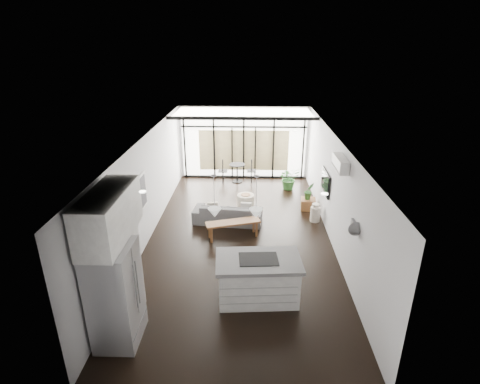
# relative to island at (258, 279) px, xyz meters

# --- Properties ---
(floor) EXTENTS (5.00, 10.00, 0.00)m
(floor) POSITION_rel_island_xyz_m (-0.47, 2.61, -0.48)
(floor) COLOR black
(floor) RESTS_ON ground
(ceiling) EXTENTS (5.00, 10.00, 0.00)m
(ceiling) POSITION_rel_island_xyz_m (-0.47, 2.61, 2.32)
(ceiling) COLOR white
(ceiling) RESTS_ON ground
(wall_left) EXTENTS (0.02, 10.00, 2.80)m
(wall_left) POSITION_rel_island_xyz_m (-2.97, 2.61, 0.92)
(wall_left) COLOR silver
(wall_left) RESTS_ON ground
(wall_right) EXTENTS (0.02, 10.00, 2.80)m
(wall_right) POSITION_rel_island_xyz_m (2.03, 2.61, 0.92)
(wall_right) COLOR silver
(wall_right) RESTS_ON ground
(wall_back) EXTENTS (5.00, 0.02, 2.80)m
(wall_back) POSITION_rel_island_xyz_m (-0.47, 7.61, 0.92)
(wall_back) COLOR silver
(wall_back) RESTS_ON ground
(wall_front) EXTENTS (5.00, 0.02, 2.80)m
(wall_front) POSITION_rel_island_xyz_m (-0.47, -2.39, 0.92)
(wall_front) COLOR silver
(wall_front) RESTS_ON ground
(glazing) EXTENTS (5.00, 0.20, 2.80)m
(glazing) POSITION_rel_island_xyz_m (-0.47, 7.49, 0.92)
(glazing) COLOR black
(glazing) RESTS_ON ground
(skylight) EXTENTS (4.70, 1.90, 0.06)m
(skylight) POSITION_rel_island_xyz_m (-0.47, 6.61, 2.29)
(skylight) COLOR white
(skylight) RESTS_ON ceiling
(neighbour_building) EXTENTS (3.50, 0.02, 1.60)m
(neighbour_building) POSITION_rel_island_xyz_m (-0.47, 7.56, 0.62)
(neighbour_building) COLOR beige
(neighbour_building) RESTS_ON ground
(island) EXTENTS (1.82, 1.16, 0.96)m
(island) POSITION_rel_island_xyz_m (0.00, 0.00, 0.00)
(island) COLOR white
(island) RESTS_ON floor
(cooktop) EXTENTS (0.83, 0.59, 0.01)m
(cooktop) POSITION_rel_island_xyz_m (-0.00, 0.00, 0.48)
(cooktop) COLOR black
(cooktop) RESTS_ON island
(fridge) EXTENTS (0.74, 0.93, 1.91)m
(fridge) POSITION_rel_island_xyz_m (-2.54, -1.24, 0.48)
(fridge) COLOR #96969B
(fridge) RESTS_ON floor
(appliance_column) EXTENTS (0.64, 0.67, 2.49)m
(appliance_column) POSITION_rel_island_xyz_m (-2.68, -0.54, 0.77)
(appliance_column) COLOR white
(appliance_column) RESTS_ON floor
(upper_cabinets) EXTENTS (0.62, 1.75, 0.86)m
(upper_cabinets) POSITION_rel_island_xyz_m (-2.59, -0.89, 1.87)
(upper_cabinets) COLOR white
(upper_cabinets) RESTS_ON wall_left
(pendant_left) EXTENTS (0.26, 0.26, 0.18)m
(pendant_left) POSITION_rel_island_xyz_m (-0.87, -0.04, 1.54)
(pendant_left) COLOR white
(pendant_left) RESTS_ON ceiling
(pendant_right) EXTENTS (0.26, 0.26, 0.18)m
(pendant_right) POSITION_rel_island_xyz_m (-0.07, -0.04, 1.54)
(pendant_right) COLOR white
(pendant_right) RESTS_ON ceiling
(sofa) EXTENTS (2.10, 0.81, 0.80)m
(sofa) POSITION_rel_island_xyz_m (-0.86, 3.56, -0.08)
(sofa) COLOR #4C4C4E
(sofa) RESTS_ON floor
(console_bench) EXTENTS (1.55, 0.79, 0.48)m
(console_bench) POSITION_rel_island_xyz_m (-0.65, 2.63, -0.24)
(console_bench) COLOR brown
(console_bench) RESTS_ON floor
(pouf) EXTENTS (0.67, 0.67, 0.44)m
(pouf) POSITION_rel_island_xyz_m (-0.34, 4.64, -0.26)
(pouf) COLOR beige
(pouf) RESTS_ON floor
(crate) EXTENTS (0.51, 0.51, 0.35)m
(crate) POSITION_rel_island_xyz_m (1.69, 4.58, -0.30)
(crate) COLOR brown
(crate) RESTS_ON floor
(plant_tall) EXTENTS (0.95, 1.01, 0.65)m
(plant_tall) POSITION_rel_island_xyz_m (1.22, 6.33, -0.15)
(plant_tall) COLOR #2D6228
(plant_tall) RESTS_ON floor
(plant_crate) EXTENTS (0.47, 0.64, 0.25)m
(plant_crate) POSITION_rel_island_xyz_m (1.69, 4.58, -0.00)
(plant_crate) COLOR #2D6228
(plant_crate) RESTS_ON crate
(milk_can) EXTENTS (0.32, 0.32, 0.58)m
(milk_can) POSITION_rel_island_xyz_m (1.78, 3.70, -0.19)
(milk_can) COLOR beige
(milk_can) RESTS_ON floor
(bistro_set) EXTENTS (1.62, 0.70, 0.77)m
(bistro_set) POSITION_rel_island_xyz_m (-0.71, 7.01, -0.10)
(bistro_set) COLOR black
(bistro_set) RESTS_ON floor
(tv) EXTENTS (0.05, 1.10, 0.65)m
(tv) POSITION_rel_island_xyz_m (1.99, 3.61, 0.82)
(tv) COLOR black
(tv) RESTS_ON wall_right
(ac_unit) EXTENTS (0.22, 0.90, 0.30)m
(ac_unit) POSITION_rel_island_xyz_m (1.91, 1.81, 1.97)
(ac_unit) COLOR white
(ac_unit) RESTS_ON wall_right
(framed_art) EXTENTS (0.04, 0.70, 0.90)m
(framed_art) POSITION_rel_island_xyz_m (-2.94, 2.11, 1.07)
(framed_art) COLOR black
(framed_art) RESTS_ON wall_left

